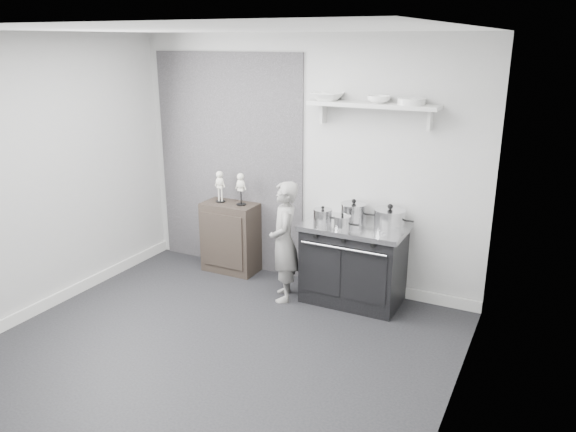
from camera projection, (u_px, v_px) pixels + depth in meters
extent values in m
plane|color=black|center=(216.00, 350.00, 4.97)|extent=(4.00, 4.00, 0.00)
cube|color=#B4B4B1|center=(303.00, 162.00, 6.10)|extent=(4.00, 0.02, 2.70)
cube|color=#B4B4B1|center=(21.00, 287.00, 3.03)|extent=(4.00, 0.02, 2.70)
cube|color=#B4B4B1|center=(37.00, 178.00, 5.42)|extent=(0.02, 3.60, 2.70)
cube|color=#B4B4B1|center=(461.00, 242.00, 3.71)|extent=(0.02, 3.60, 2.70)
cube|color=silver|center=(202.00, 29.00, 4.16)|extent=(4.00, 3.60, 0.02)
cube|color=black|center=(229.00, 163.00, 6.53)|extent=(1.90, 0.02, 2.50)
cube|color=silver|center=(385.00, 289.00, 6.05)|extent=(2.00, 0.03, 0.12)
cube|color=silver|center=(55.00, 299.00, 5.80)|extent=(0.03, 3.60, 0.12)
cube|color=silver|center=(373.00, 105.00, 5.45)|extent=(1.30, 0.26, 0.04)
cube|color=silver|center=(323.00, 113.00, 5.78)|extent=(0.03, 0.12, 0.20)
cube|color=silver|center=(430.00, 120.00, 5.31)|extent=(0.03, 0.12, 0.20)
cube|color=black|center=(353.00, 265.00, 5.80)|extent=(0.99, 0.59, 0.79)
cube|color=silver|center=(355.00, 227.00, 5.68)|extent=(1.04, 0.63, 0.05)
cube|color=black|center=(321.00, 270.00, 5.65)|extent=(0.41, 0.02, 0.51)
cube|color=black|center=(366.00, 278.00, 5.44)|extent=(0.41, 0.02, 0.51)
cylinder|color=silver|center=(343.00, 249.00, 5.44)|extent=(0.89, 0.02, 0.02)
cylinder|color=black|center=(316.00, 236.00, 5.55)|extent=(0.04, 0.03, 0.04)
cylinder|color=black|center=(344.00, 241.00, 5.43)|extent=(0.04, 0.03, 0.04)
cylinder|color=black|center=(373.00, 245.00, 5.30)|extent=(0.04, 0.03, 0.04)
cube|color=black|center=(231.00, 237.00, 6.58)|extent=(0.64, 0.37, 0.83)
imported|color=gray|center=(284.00, 242.00, 5.78)|extent=(0.48, 0.55, 1.27)
cylinder|color=#BCBCBE|center=(323.00, 216.00, 5.73)|extent=(0.19, 0.19, 0.13)
cylinder|color=#BCBCBE|center=(323.00, 210.00, 5.71)|extent=(0.19, 0.19, 0.01)
sphere|color=black|center=(323.00, 208.00, 5.70)|extent=(0.03, 0.03, 0.03)
cylinder|color=black|center=(335.00, 218.00, 5.67)|extent=(0.10, 0.02, 0.02)
cylinder|color=#BCBCBE|center=(354.00, 212.00, 5.80)|extent=(0.27, 0.27, 0.16)
cylinder|color=#BCBCBE|center=(354.00, 204.00, 5.77)|extent=(0.27, 0.27, 0.02)
sphere|color=black|center=(354.00, 201.00, 5.76)|extent=(0.05, 0.05, 0.05)
cylinder|color=black|center=(369.00, 215.00, 5.73)|extent=(0.10, 0.02, 0.02)
cylinder|color=#BCBCBE|center=(390.00, 218.00, 5.62)|extent=(0.31, 0.31, 0.16)
cylinder|color=#BCBCBE|center=(390.00, 210.00, 5.59)|extent=(0.32, 0.32, 0.02)
sphere|color=black|center=(390.00, 207.00, 5.58)|extent=(0.06, 0.06, 0.06)
cylinder|color=black|center=(409.00, 221.00, 5.53)|extent=(0.10, 0.02, 0.02)
cylinder|color=#BCBCBE|center=(342.00, 223.00, 5.54)|extent=(0.17, 0.17, 0.12)
cylinder|color=#BCBCBE|center=(342.00, 216.00, 5.52)|extent=(0.17, 0.17, 0.01)
sphere|color=black|center=(343.00, 214.00, 5.51)|extent=(0.03, 0.03, 0.03)
cylinder|color=black|center=(354.00, 225.00, 5.48)|extent=(0.10, 0.02, 0.02)
imported|color=white|center=(327.00, 96.00, 5.63)|extent=(0.33, 0.33, 0.08)
imported|color=white|center=(379.00, 99.00, 5.41)|extent=(0.22, 0.22, 0.07)
cylinder|color=silver|center=(411.00, 102.00, 5.27)|extent=(0.26, 0.26, 0.06)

